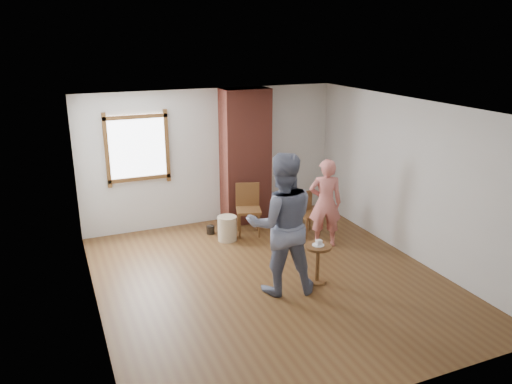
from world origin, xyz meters
TOP-DOWN VIEW (x-y plane):
  - ground at (0.00, 0.00)m, footprint 5.50×5.50m
  - room_shell at (-0.06, 0.61)m, footprint 5.04×5.52m
  - brick_chimney at (0.60, 2.50)m, footprint 0.90×0.50m
  - stoneware_crock at (-0.08, 1.70)m, footprint 0.44×0.44m
  - dark_pot at (-0.27, 2.10)m, footprint 0.17×0.17m
  - dining_chair_left at (0.40, 1.87)m, footprint 0.55×0.55m
  - dining_chair_right at (1.37, 1.41)m, footprint 0.42×0.42m
  - side_table at (0.61, -0.34)m, footprint 0.40×0.40m
  - cake_plate at (0.61, -0.34)m, footprint 0.18×0.18m
  - cake_slice at (0.62, -0.34)m, footprint 0.08×0.07m
  - man at (0.01, -0.33)m, footprint 1.16×1.00m
  - person_pink at (1.41, 0.84)m, footprint 0.67×0.57m

SIDE VIEW (x-z plane):
  - ground at x=0.00m, z-range 0.00..0.00m
  - dark_pot at x=-0.27m, z-range 0.00..0.15m
  - stoneware_crock at x=-0.08m, z-range 0.00..0.45m
  - side_table at x=0.61m, z-range 0.10..0.70m
  - dining_chair_right at x=1.37m, z-range 0.05..0.84m
  - dining_chair_left at x=0.40m, z-range 0.06..1.00m
  - cake_plate at x=0.61m, z-range 0.60..0.61m
  - cake_slice at x=0.62m, z-range 0.61..0.67m
  - person_pink at x=1.41m, z-range 0.00..1.56m
  - man at x=0.01m, z-range 0.00..2.05m
  - brick_chimney at x=0.60m, z-range 0.00..2.60m
  - room_shell at x=-0.06m, z-range 0.50..3.12m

